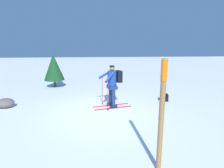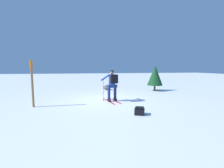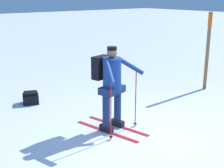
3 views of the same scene
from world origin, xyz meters
name	(u,v)px [view 3 (image 3 of 3)]	position (x,y,z in m)	size (l,w,h in m)	color
ground_plane	(136,131)	(0.00, 0.00, 0.00)	(80.00, 80.00, 0.00)	white
skier	(111,81)	(0.45, 0.31, 1.01)	(1.63, 1.04, 1.71)	red
dropped_backpack	(31,98)	(2.92, 0.93, 0.14)	(0.49, 0.50, 0.30)	black
trail_marker	(208,46)	(0.90, -3.57, 1.28)	(0.11, 0.11, 2.20)	olive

